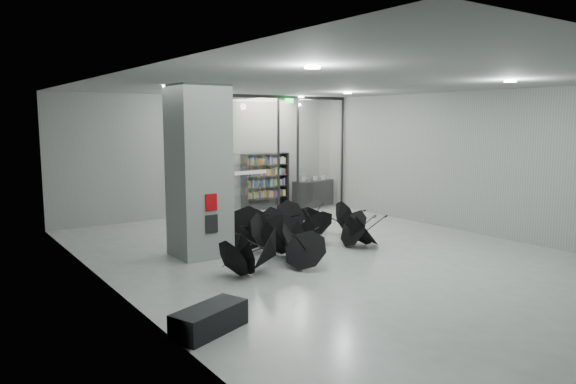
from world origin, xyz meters
TOP-DOWN VIEW (x-y plane):
  - room at (0.00, 0.00)m, footprint 14.00×14.02m
  - column at (-2.50, 2.00)m, footprint 1.20×1.20m
  - fire_cabinet at (-2.50, 1.38)m, footprint 0.28×0.04m
  - info_panel at (-2.50, 1.38)m, footprint 0.30×0.03m
  - exit_sign at (2.40, 5.30)m, footprint 0.30×0.06m
  - glass_partition at (2.39, 5.50)m, footprint 5.06×0.08m
  - bench at (-4.44, -2.36)m, footprint 1.34×0.94m
  - bookshelf at (2.37, 6.75)m, footprint 1.84×0.46m
  - shop_counter at (4.12, 6.20)m, footprint 1.73×1.00m
  - umbrella_cluster at (-0.41, 1.07)m, footprint 5.42×4.25m

SIDE VIEW (x-z plane):
  - bench at x=-4.44m, z-range 0.00..0.40m
  - umbrella_cluster at x=-0.41m, z-range -0.33..0.94m
  - shop_counter at x=4.12m, z-range 0.00..0.98m
  - info_panel at x=-2.50m, z-range 0.64..1.06m
  - bookshelf at x=2.37m, z-range 0.00..2.01m
  - fire_cabinet at x=-2.50m, z-range 1.16..1.54m
  - column at x=-2.50m, z-range 0.00..4.00m
  - glass_partition at x=2.39m, z-range 0.18..4.18m
  - room at x=0.00m, z-range 0.84..4.85m
  - exit_sign at x=2.40m, z-range 3.74..3.90m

